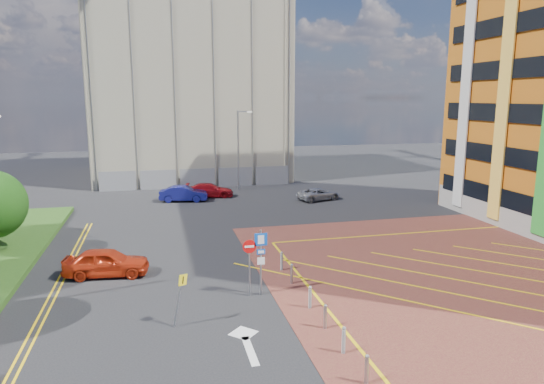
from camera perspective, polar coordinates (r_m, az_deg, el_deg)
name	(u,v)px	position (r m, az deg, el deg)	size (l,w,h in m)	color
ground	(255,304)	(22.65, -2.02, -13.06)	(140.00, 140.00, 0.00)	black
forecourt	(518,278)	(28.68, 26.95, -8.99)	(26.00, 26.00, 0.02)	brown
lamp_back	(239,147)	(49.20, -3.91, 5.30)	(1.53, 0.16, 8.00)	#9EA0A8
sign_cluster	(257,256)	(22.89, -1.82, -7.54)	(1.17, 0.12, 3.20)	#9EA0A8
warning_sign	(180,293)	(20.45, -10.79, -11.64)	(0.67, 0.40, 2.25)	#9EA0A8
bollard_row	(315,305)	(21.53, 5.05, -13.05)	(0.14, 11.14, 0.90)	#9EA0A8
construction_building	(188,83)	(60.44, -9.86, 12.53)	(21.20, 19.20, 22.00)	#AFA68F
construction_fence	(207,178)	(51.20, -7.64, 1.66)	(21.60, 0.06, 2.00)	gray
car_red_left	(106,262)	(27.17, -18.90, -7.82)	(1.75, 4.35, 1.48)	#B82A0F
car_blue_back	(184,194)	(44.60, -10.36, -0.19)	(1.49, 4.28, 1.41)	navy
car_red_back	(210,190)	(46.21, -7.35, 0.22)	(1.81, 4.46, 1.30)	maroon
car_silver_back	(319,194)	(44.63, 5.52, -0.24)	(1.86, 4.04, 1.12)	#A0A0A6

